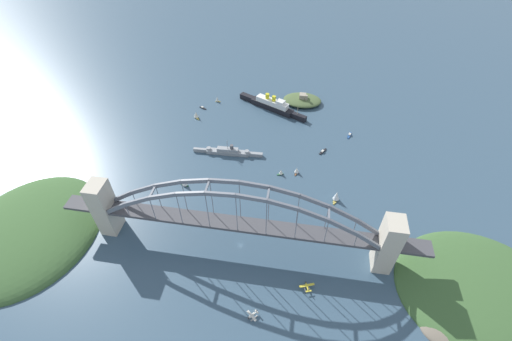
{
  "coord_description": "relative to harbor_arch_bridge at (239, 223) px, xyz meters",
  "views": [
    {
      "loc": [
        37.97,
        -156.04,
        237.11
      ],
      "look_at": [
        0.0,
        79.83,
        8.0
      ],
      "focal_mm": 24.23,
      "sensor_mm": 36.0,
      "label": 1
    }
  ],
  "objects": [
    {
      "name": "fort_island_mid_harbor",
      "position": [
        35.96,
        218.53,
        -24.71
      ],
      "size": [
        46.76,
        34.13,
        12.72
      ],
      "color": "#4C6038",
      "rests_on": "ground"
    },
    {
      "name": "small_boat_4",
      "position": [
        63.44,
        127.05,
        -27.63
      ],
      "size": [
        7.72,
        11.06,
        2.28
      ],
      "color": "black",
      "rests_on": "ground"
    },
    {
      "name": "small_boat_5",
      "position": [
        -85.18,
        166.05,
        -24.38
      ],
      "size": [
        7.97,
        8.42,
        8.73
      ],
      "color": "gold",
      "rests_on": "ground"
    },
    {
      "name": "ground_plane",
      "position": [
        0.0,
        0.0,
        -28.45
      ],
      "size": [
        1400.0,
        1400.0,
        0.0
      ],
      "primitive_type": "plane",
      "color": "#385166"
    },
    {
      "name": "headland_west_shore",
      "position": [
        -178.56,
        -18.6,
        -28.45
      ],
      "size": [
        115.36,
        131.62,
        23.31
      ],
      "color": "#3D6033",
      "rests_on": "ground"
    },
    {
      "name": "small_boat_8",
      "position": [
        38.66,
        91.06,
        -24.74
      ],
      "size": [
        5.2,
        7.86,
        7.99
      ],
      "color": "brown",
      "rests_on": "ground"
    },
    {
      "name": "small_boat_0",
      "position": [
        -69.02,
        203.61,
        -24.9
      ],
      "size": [
        6.3,
        3.74,
        7.62
      ],
      "color": "gold",
      "rests_on": "ground"
    },
    {
      "name": "small_boat_1",
      "position": [
        23.63,
        86.49,
        -25.16
      ],
      "size": [
        6.42,
        5.06,
        6.91
      ],
      "color": "#2D6B3D",
      "rests_on": "ground"
    },
    {
      "name": "small_boat_2",
      "position": [
        76.48,
        61.34,
        -22.93
      ],
      "size": [
        7.1,
        10.37,
        12.03
      ],
      "color": "gold",
      "rests_on": "ground"
    },
    {
      "name": "seaplane_second_in_formation",
      "position": [
        19.51,
        -56.21,
        -26.47
      ],
      "size": [
        8.63,
        8.6,
        4.82
      ],
      "color": "#B7B7B2",
      "rests_on": "ground"
    },
    {
      "name": "harbor_arch_bridge",
      "position": [
        0.0,
        0.0,
        0.0
      ],
      "size": [
        279.84,
        17.32,
        68.04
      ],
      "color": "beige",
      "rests_on": "ground"
    },
    {
      "name": "small_boat_3",
      "position": [
        -64.53,
        57.16,
        -24.0
      ],
      "size": [
        8.85,
        5.91,
        9.62
      ],
      "color": "#2D6B3D",
      "rests_on": "ground"
    },
    {
      "name": "small_boat_7",
      "position": [
        -83.16,
        186.31,
        -27.67
      ],
      "size": [
        9.58,
        5.51,
        2.22
      ],
      "color": "black",
      "rests_on": "ground"
    },
    {
      "name": "naval_cruiser",
      "position": [
        -33.77,
        108.36,
        -25.33
      ],
      "size": [
        73.13,
        8.34,
        17.55
      ],
      "color": "gray",
      "rests_on": "ground"
    },
    {
      "name": "seaplane_taxiing_near_bridge",
      "position": [
        55.2,
        -29.25,
        -26.42
      ],
      "size": [
        11.28,
        8.22,
        4.79
      ],
      "color": "#B7B7B2",
      "rests_on": "ground"
    },
    {
      "name": "headland_east_shore",
      "position": [
        178.74,
        -14.2,
        -28.45
      ],
      "size": [
        122.07,
        108.41,
        16.37
      ],
      "color": "#3D6033",
      "rests_on": "ground"
    },
    {
      "name": "small_boat_6",
      "position": [
        92.25,
        160.01,
        -27.69
      ],
      "size": [
        5.19,
        12.29,
        2.18
      ],
      "color": "#234C8C",
      "rests_on": "ground"
    },
    {
      "name": "ocean_liner",
      "position": [
        0.45,
        198.26,
        -22.66
      ],
      "size": [
        86.44,
        46.13,
        18.77
      ],
      "color": "black",
      "rests_on": "ground"
    }
  ]
}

